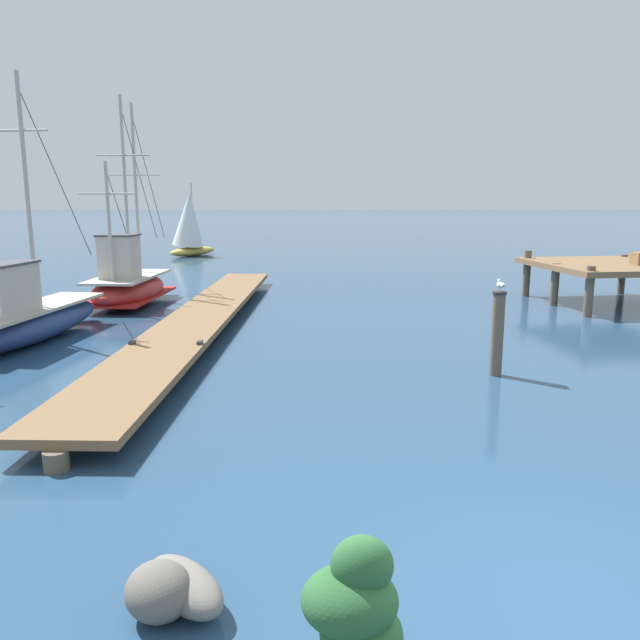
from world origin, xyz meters
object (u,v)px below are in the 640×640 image
at_px(fishing_boat_2, 30,317).
at_px(shore_rock_near_left, 173,588).
at_px(fishing_boat_1, 129,284).
at_px(mooring_piling, 499,332).
at_px(coastal_shrub, 357,608).
at_px(perched_seagull, 502,285).
at_px(distant_sailboat, 191,224).

distance_m(fishing_boat_2, shore_rock_near_left, 12.79).
bearing_deg(fishing_boat_1, mooring_piling, -40.21).
bearing_deg(coastal_shrub, fishing_boat_1, 111.90).
bearing_deg(shore_rock_near_left, perched_seagull, 56.51).
distance_m(perched_seagull, shore_rock_near_left, 9.61).
bearing_deg(mooring_piling, fishing_boat_2, 164.71).
bearing_deg(mooring_piling, fishing_boat_1, 139.79).
bearing_deg(distant_sailboat, coastal_shrub, -76.52).
relative_size(fishing_boat_2, coastal_shrub, 5.38).
height_order(fishing_boat_2, perched_seagull, fishing_boat_2).
bearing_deg(perched_seagull, coastal_shrub, -111.91).
distance_m(fishing_boat_1, mooring_piling, 14.10).
relative_size(fishing_boat_1, mooring_piling, 3.97).
distance_m(perched_seagull, distant_sailboat, 30.90).
distance_m(mooring_piling, distant_sailboat, 30.92).
bearing_deg(distant_sailboat, mooring_piling, -66.24).
relative_size(fishing_boat_1, shore_rock_near_left, 6.10).
distance_m(fishing_boat_2, mooring_piling, 12.05).
distance_m(shore_rock_near_left, distant_sailboat, 36.92).
relative_size(shore_rock_near_left, distant_sailboat, 0.25).
xyz_separation_m(perched_seagull, coastal_shrub, (-3.55, -8.84, -1.27)).
relative_size(mooring_piling, shore_rock_near_left, 1.54).
bearing_deg(fishing_boat_2, distant_sailboat, 91.89).
height_order(fishing_boat_1, distant_sailboat, fishing_boat_1).
distance_m(mooring_piling, perched_seagull, 1.03).
bearing_deg(distant_sailboat, fishing_boat_1, -84.99).
relative_size(fishing_boat_2, shore_rock_near_left, 5.84).
xyz_separation_m(fishing_boat_1, shore_rock_near_left, (5.56, -16.99, -0.53)).
xyz_separation_m(perched_seagull, distant_sailboat, (-12.45, 28.28, 0.14)).
bearing_deg(perched_seagull, fishing_boat_1, 139.77).
xyz_separation_m(fishing_boat_2, coastal_shrub, (8.06, -12.02, 0.04)).
bearing_deg(distant_sailboat, shore_rock_near_left, -78.68).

